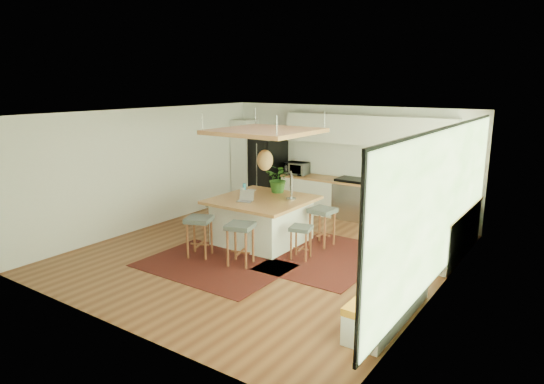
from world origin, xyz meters
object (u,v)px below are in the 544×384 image
Objects in this scene: stool_left_side at (218,217)px; stool_right_back at (322,229)px; island_plant at (279,182)px; fridge at (267,171)px; stool_near_right at (240,246)px; monitor at (291,186)px; island at (262,220)px; laptop at (245,196)px; microwave at (297,167)px; stool_right_front at (301,241)px; stool_near_left at (200,239)px.

stool_right_back is at bearing 13.42° from stool_left_side.
fridge is at bearing 130.40° from island_plant.
stool_near_right is 1.33× the size of monitor.
island is 3.17× the size of monitor.
monitor is at bearing 32.78° from laptop.
island_plant is at bearing 31.49° from stool_left_side.
monitor is 1.02× the size of microwave.
monitor is at bearing 30.70° from island.
stool_right_front is 0.96× the size of stool_left_side.
stool_near_right reaches higher than stool_left_side.
monitor is at bearing -162.69° from stool_right_back.
fridge is 5.54× the size of laptop.
island is 1.46m from stool_near_left.
monitor is 2.69m from microwave.
microwave reaches higher than stool_right_back.
monitor reaches higher than island.
stool_near_right is at bearing -130.86° from stool_right_front.
laptop is (-0.13, -0.41, 0.58)m from island.
stool_near_right is at bearing -72.59° from laptop.
island reaches higher than stool_left_side.
fridge reaches higher than island_plant.
stool_near_right is at bearing -77.05° from island_plant.
monitor reaches higher than stool_right_front.
stool_near_left is 2.47m from stool_right_back.
stool_near_right is 1.90m from stool_right_back.
monitor is 0.63m from island_plant.
stool_right_back is 2.36m from stool_left_side.
island_plant is at bearing 172.57° from stool_right_back.
stool_near_right is at bearing -112.03° from stool_right_back.
laptop is 0.97m from monitor.
microwave reaches higher than stool_left_side.
stool_right_front is (1.66, 0.97, 0.00)m from stool_near_left.
stool_right_back is (1.13, 0.50, -0.11)m from island.
stool_right_back reaches higher than stool_near_right.
stool_left_side is 1.90m from monitor.
stool_right_back is at bearing -22.67° from fridge.
island is at bearing -88.26° from island_plant.
laptop reaches higher than stool_right_front.
island_plant is at bearing 91.74° from island.
stool_left_side is (-1.58, 1.22, 0.00)m from stool_near_right.
island is at bearing -156.32° from stool_right_back.
monitor is (0.99, 1.67, 0.83)m from stool_near_left.
island_plant is at bearing -35.22° from fridge.
stool_near_right is 2.12m from island_plant.
stool_near_left is at bearing -62.98° from stool_left_side.
stool_near_left reaches higher than stool_left_side.
laptop is (-1.30, -0.02, 0.70)m from stool_right_front.
fridge is at bearing 118.75° from stool_near_right.
fridge reaches higher than stool_near_right.
microwave is (-1.97, 3.05, 0.76)m from stool_right_front.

